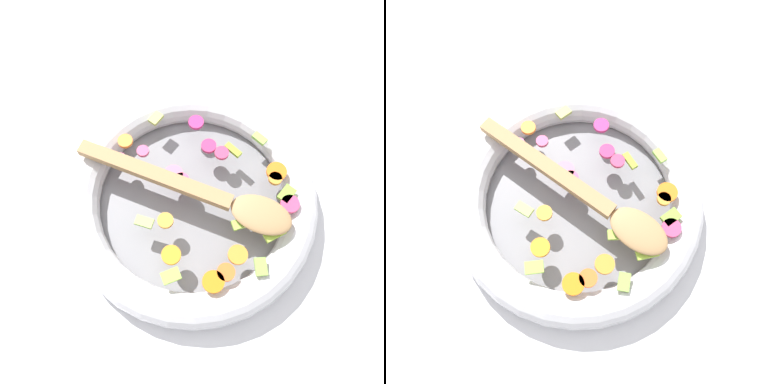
% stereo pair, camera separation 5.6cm
% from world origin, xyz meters
% --- Properties ---
extents(ground_plane, '(4.00, 4.00, 0.00)m').
position_xyz_m(ground_plane, '(0.00, 0.00, 0.00)').
color(ground_plane, silver).
extents(skillet, '(0.39, 0.39, 0.05)m').
position_xyz_m(skillet, '(0.00, 0.00, 0.02)').
color(skillet, slate).
rests_on(skillet, ground_plane).
extents(chopped_vegetables, '(0.30, 0.28, 0.01)m').
position_xyz_m(chopped_vegetables, '(0.03, -0.01, 0.05)').
color(chopped_vegetables, orange).
rests_on(chopped_vegetables, skillet).
extents(wooden_spoon, '(0.34, 0.11, 0.01)m').
position_xyz_m(wooden_spoon, '(0.02, -0.00, 0.06)').
color(wooden_spoon, '#A87F51').
rests_on(wooden_spoon, chopped_vegetables).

